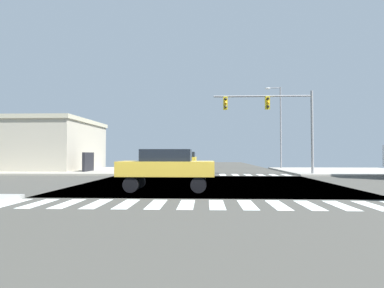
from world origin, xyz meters
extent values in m
cube|color=#43423C|center=(0.00, 0.00, -0.03)|extent=(14.00, 90.00, 0.05)
cube|color=#43423C|center=(0.00, 0.00, -0.03)|extent=(90.00, 12.00, 0.05)
cube|color=#A09B91|center=(13.00, 12.00, 0.07)|extent=(12.00, 12.00, 0.14)
cube|color=#9F998A|center=(-13.00, 12.00, 0.07)|extent=(12.00, 12.00, 0.14)
cube|color=white|center=(-6.75, -7.30, 0.00)|extent=(0.50, 2.00, 0.01)
cube|color=white|center=(-5.75, -7.30, 0.00)|extent=(0.50, 2.00, 0.01)
cube|color=white|center=(-4.75, -7.30, 0.00)|extent=(0.50, 2.00, 0.01)
cube|color=white|center=(-3.75, -7.30, 0.00)|extent=(0.50, 2.00, 0.01)
cube|color=white|center=(-2.75, -7.30, 0.00)|extent=(0.50, 2.00, 0.01)
cube|color=white|center=(-1.75, -7.30, 0.00)|extent=(0.50, 2.00, 0.01)
cube|color=white|center=(-0.75, -7.30, 0.00)|extent=(0.50, 2.00, 0.01)
cube|color=white|center=(0.25, -7.30, 0.00)|extent=(0.50, 2.00, 0.01)
cube|color=white|center=(1.25, -7.30, 0.00)|extent=(0.50, 2.00, 0.01)
cube|color=white|center=(2.25, -7.30, 0.00)|extent=(0.50, 2.00, 0.01)
cube|color=white|center=(3.25, -7.30, 0.00)|extent=(0.50, 2.00, 0.01)
cube|color=white|center=(4.25, -7.30, 0.00)|extent=(0.50, 2.00, 0.01)
cube|color=white|center=(5.25, -7.30, 0.00)|extent=(0.50, 2.00, 0.01)
cube|color=white|center=(-6.75, 7.30, 0.00)|extent=(0.50, 2.00, 0.01)
cube|color=white|center=(-5.75, 7.30, 0.00)|extent=(0.50, 2.00, 0.01)
cube|color=white|center=(-4.75, 7.30, 0.00)|extent=(0.50, 2.00, 0.01)
cube|color=white|center=(-3.75, 7.30, 0.00)|extent=(0.50, 2.00, 0.01)
cube|color=white|center=(-2.75, 7.30, 0.00)|extent=(0.50, 2.00, 0.01)
cube|color=white|center=(-1.75, 7.30, 0.00)|extent=(0.50, 2.00, 0.01)
cube|color=white|center=(-0.75, 7.30, 0.00)|extent=(0.50, 2.00, 0.01)
cube|color=white|center=(0.25, 7.30, 0.00)|extent=(0.50, 2.00, 0.01)
cube|color=white|center=(1.25, 7.30, 0.00)|extent=(0.50, 2.00, 0.01)
cube|color=white|center=(2.25, 7.30, 0.00)|extent=(0.50, 2.00, 0.01)
cube|color=white|center=(3.25, 7.30, 0.00)|extent=(0.50, 2.00, 0.01)
cube|color=white|center=(4.25, 7.30, 0.00)|extent=(0.50, 2.00, 0.01)
cube|color=white|center=(5.25, 7.30, 0.00)|extent=(0.50, 2.00, 0.01)
cube|color=white|center=(6.25, 7.30, 0.00)|extent=(0.50, 2.00, 0.01)
cylinder|color=gray|center=(8.25, 7.13, 3.32)|extent=(0.20, 0.20, 6.64)
cylinder|color=gray|center=(4.40, 7.13, 6.24)|extent=(7.70, 0.14, 0.14)
cube|color=yellow|center=(4.79, 7.13, 5.69)|extent=(0.32, 0.40, 1.00)
sphere|color=black|center=(4.79, 6.89, 6.00)|extent=(0.22, 0.22, 0.22)
sphere|color=orange|center=(4.79, 6.89, 5.69)|extent=(0.22, 0.22, 0.22)
sphere|color=black|center=(4.79, 6.89, 5.38)|extent=(0.22, 0.22, 0.22)
cube|color=yellow|center=(1.48, 7.13, 5.69)|extent=(0.32, 0.40, 1.00)
sphere|color=black|center=(1.48, 6.89, 6.00)|extent=(0.22, 0.22, 0.22)
sphere|color=orange|center=(1.48, 6.89, 5.69)|extent=(0.22, 0.22, 0.22)
sphere|color=black|center=(1.48, 6.89, 5.38)|extent=(0.22, 0.22, 0.22)
cylinder|color=gray|center=(8.20, 17.00, 4.53)|extent=(0.16, 0.16, 9.06)
cylinder|color=gray|center=(7.50, 17.00, 8.96)|extent=(1.40, 0.10, 0.10)
ellipsoid|color=silver|center=(6.80, 17.00, 8.91)|extent=(0.60, 0.32, 0.20)
cube|color=#ADA593|center=(-19.24, 13.86, 2.37)|extent=(14.48, 10.51, 4.74)
cube|color=#B5AF94|center=(-19.24, 13.86, 4.94)|extent=(14.78, 10.81, 0.40)
cube|color=black|center=(-10.50, 9.60, 0.90)|extent=(0.24, 2.20, 1.80)
cylinder|color=black|center=(-3.35, -4.22, 0.34)|extent=(0.68, 0.26, 0.68)
cylinder|color=black|center=(-3.35, -2.78, 0.34)|extent=(0.68, 0.26, 0.68)
cylinder|color=black|center=(-0.43, -4.22, 0.34)|extent=(0.68, 0.26, 0.68)
cylinder|color=black|center=(-0.43, -2.78, 0.34)|extent=(0.68, 0.26, 0.68)
cube|color=gold|center=(-1.89, -3.50, 1.01)|extent=(4.30, 1.80, 0.66)
cube|color=black|center=(-1.89, -3.50, 1.61)|extent=(2.24, 1.55, 0.54)
cylinder|color=black|center=(-4.22, 27.32, 0.37)|extent=(0.26, 0.74, 0.74)
cylinder|color=black|center=(-5.78, 27.32, 0.37)|extent=(0.26, 0.74, 0.74)
cylinder|color=black|center=(-4.22, 30.44, 0.37)|extent=(0.26, 0.74, 0.74)
cylinder|color=black|center=(-5.78, 30.44, 0.37)|extent=(0.26, 0.74, 0.74)
cube|color=#B5B2B1|center=(-5.00, 28.88, 1.18)|extent=(1.96, 4.60, 0.88)
cube|color=black|center=(-5.00, 28.88, 1.98)|extent=(1.69, 3.22, 0.72)
cylinder|color=black|center=(-1.28, 13.85, 0.34)|extent=(0.26, 0.68, 0.68)
cylinder|color=black|center=(-2.72, 13.85, 0.34)|extent=(0.26, 0.68, 0.68)
cylinder|color=black|center=(-1.28, 16.77, 0.34)|extent=(0.26, 0.68, 0.68)
cylinder|color=black|center=(-2.72, 16.77, 0.34)|extent=(0.26, 0.68, 0.68)
cube|color=gold|center=(-2.00, 15.31, 1.01)|extent=(1.80, 4.30, 0.66)
cube|color=black|center=(-2.00, 15.31, 1.61)|extent=(1.55, 2.24, 0.54)
camera|label=1|loc=(-0.13, -17.65, 1.68)|focal=29.22mm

